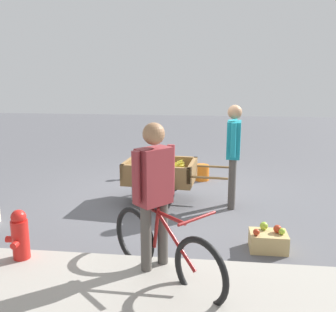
{
  "coord_description": "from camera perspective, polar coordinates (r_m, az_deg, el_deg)",
  "views": [
    {
      "loc": [
        -0.62,
        6.0,
        2.11
      ],
      "look_at": [
        0.08,
        0.06,
        0.75
      ],
      "focal_mm": 40.54,
      "sensor_mm": 36.0,
      "label": 1
    }
  ],
  "objects": [
    {
      "name": "dog",
      "position": [
        7.62,
        -3.81,
        -1.21
      ],
      "size": [
        0.64,
        0.32,
        0.4
      ],
      "color": "#4C3823",
      "rests_on": "ground"
    },
    {
      "name": "fruit_cart",
      "position": [
        6.14,
        -1.23,
        -2.96
      ],
      "size": [
        1.71,
        0.99,
        0.7
      ],
      "color": "olive",
      "rests_on": "ground"
    },
    {
      "name": "apple_crate",
      "position": [
        4.79,
        14.85,
        -12.14
      ],
      "size": [
        0.44,
        0.32,
        0.32
      ],
      "color": "tan",
      "rests_on": "ground"
    },
    {
      "name": "vendor_person",
      "position": [
        5.87,
        9.82,
        1.32
      ],
      "size": [
        0.23,
        0.54,
        1.6
      ],
      "color": "#4C4742",
      "rests_on": "ground"
    },
    {
      "name": "fire_hydrant",
      "position": [
        4.45,
        -21.33,
        -11.64
      ],
      "size": [
        0.25,
        0.25,
        0.67
      ],
      "color": "red",
      "rests_on": "ground"
    },
    {
      "name": "ground_plane",
      "position": [
        6.39,
        0.75,
        -6.47
      ],
      "size": [
        24.0,
        24.0,
        0.0
      ],
      "primitive_type": "plane",
      "color": "#56565B"
    },
    {
      "name": "bicycle",
      "position": [
        3.89,
        -0.56,
        -14.02
      ],
      "size": [
        1.27,
        1.16,
        0.85
      ],
      "color": "black",
      "rests_on": "ground"
    },
    {
      "name": "cyclist_person",
      "position": [
        3.76,
        -2.09,
        -4.78
      ],
      "size": [
        0.38,
        0.43,
        1.62
      ],
      "color": "#4C4742",
      "rests_on": "ground"
    },
    {
      "name": "plastic_bucket",
      "position": [
        7.46,
        5.07,
        -2.49
      ],
      "size": [
        0.29,
        0.29,
        0.3
      ],
      "primitive_type": "cylinder",
      "color": "orange",
      "rests_on": "ground"
    }
  ]
}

